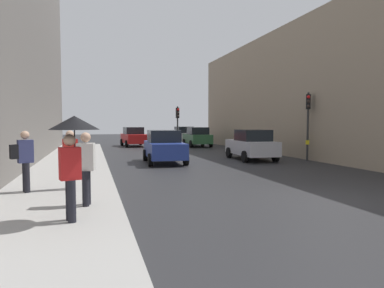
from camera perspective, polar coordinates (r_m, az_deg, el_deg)
ground_plane at (r=10.74m, az=21.23°, el=-8.37°), size 120.00×120.00×0.00m
sidewalk_kerb at (r=14.54m, az=-19.73°, el=-4.96°), size 3.37×40.00×0.16m
building_facade_right at (r=26.79m, az=26.85°, el=7.56°), size 12.00×32.63×8.50m
traffic_light_far_median at (r=28.56m, az=-2.35°, el=3.95°), size 0.24×0.43×3.48m
traffic_light_mid_street at (r=20.95m, az=18.32°, el=4.67°), size 0.37×0.44×3.87m
car_red_sedan at (r=32.80m, az=-9.43°, el=1.17°), size 2.27×4.32×1.76m
car_silver_hatchback at (r=20.81m, az=9.64°, el=-0.12°), size 2.20×4.29×1.76m
car_white_compact at (r=37.25m, az=-1.40°, el=1.48°), size 2.07×4.23×1.76m
car_green_estate at (r=32.03m, az=0.87°, el=1.16°), size 2.14×4.26×1.76m
car_blue_van at (r=19.00m, az=-4.54°, el=-0.42°), size 2.19×4.29×1.76m
pedestrian_with_umbrella at (r=7.47m, az=-18.75°, el=0.84°), size 1.00×1.00×2.14m
pedestrian_with_grey_backpack at (r=11.16m, az=-25.63°, el=-2.00°), size 0.66×0.47×1.77m
pedestrian_with_black_backpack at (r=8.85m, az=-17.10°, el=-3.15°), size 0.64×0.39×1.77m
pedestrian_in_red_jacket at (r=11.18m, az=-19.14°, el=-2.00°), size 0.45×0.36×1.77m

